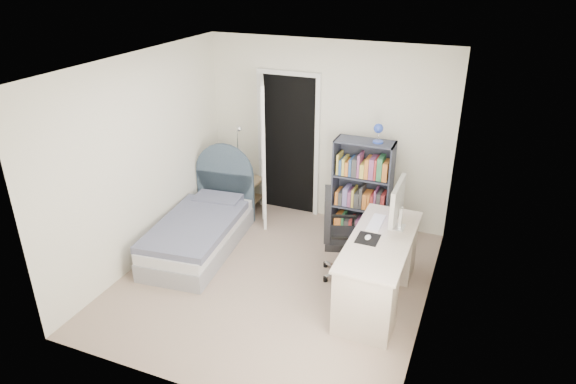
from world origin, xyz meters
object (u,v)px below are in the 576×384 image
at_px(bookcase, 362,194).
at_px(nightstand, 248,186).
at_px(bed, 202,229).
at_px(desk, 379,266).
at_px(office_chair, 338,231).
at_px(floor_lamp, 240,178).

bearing_deg(bookcase, nightstand, 174.65).
distance_m(bed, nightstand, 1.24).
bearing_deg(bed, desk, -5.99).
height_order(nightstand, desk, desk).
bearing_deg(nightstand, desk, -32.72).
height_order(bed, bookcase, bookcase).
relative_size(bookcase, office_chair, 1.49).
relative_size(nightstand, bookcase, 0.35).
xyz_separation_m(nightstand, floor_lamp, (-0.05, -0.15, 0.18)).
height_order(nightstand, office_chair, office_chair).
distance_m(floor_lamp, office_chair, 2.08).
xyz_separation_m(bed, desk, (2.36, -0.25, 0.16)).
distance_m(bookcase, desk, 1.43).
height_order(nightstand, floor_lamp, floor_lamp).
relative_size(bed, office_chair, 1.79).
bearing_deg(desk, bookcase, 112.23).
xyz_separation_m(bed, floor_lamp, (0.01, 1.08, 0.29)).
bearing_deg(desk, floor_lamp, 150.47).
height_order(bookcase, office_chair, bookcase).
distance_m(nightstand, bookcase, 1.79).
distance_m(bed, office_chair, 1.84).
bearing_deg(bookcase, office_chair, -90.91).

